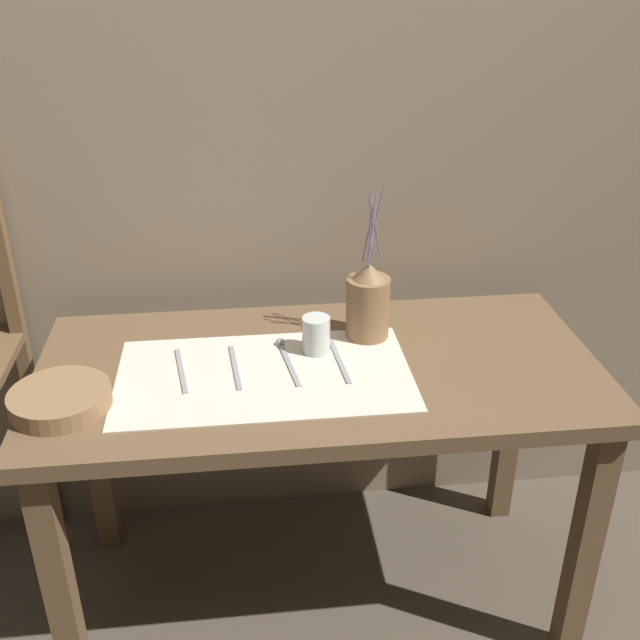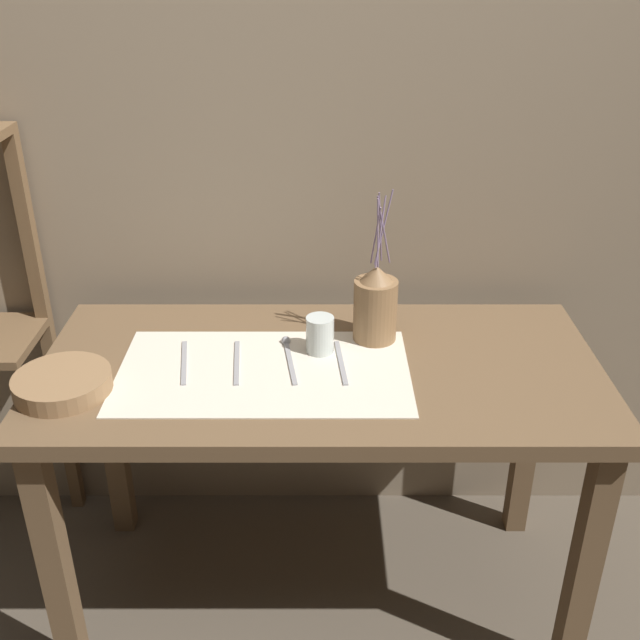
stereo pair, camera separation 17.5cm
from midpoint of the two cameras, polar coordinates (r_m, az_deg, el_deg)
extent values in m
plane|color=brown|center=(2.29, 2.25, -19.96)|extent=(12.00, 12.00, 0.00)
cube|color=gray|center=(2.05, 2.41, 13.71)|extent=(7.00, 0.06, 2.40)
cube|color=brown|center=(1.82, 2.67, -3.99)|extent=(1.36, 0.66, 0.04)
cube|color=brown|center=(1.92, -17.02, -17.81)|extent=(0.06, 0.06, 0.72)
cube|color=brown|center=(1.97, 21.95, -17.28)|extent=(0.06, 0.06, 0.72)
cube|color=brown|center=(2.31, -13.52, -8.46)|extent=(0.06, 0.06, 0.72)
cube|color=brown|center=(2.36, 17.53, -8.27)|extent=(0.06, 0.06, 0.72)
cube|color=brown|center=(2.31, -18.09, -1.36)|extent=(0.04, 0.04, 1.25)
cube|color=beige|center=(1.78, -1.58, -4.00)|extent=(0.69, 0.39, 0.00)
cylinder|color=olive|center=(1.89, 6.79, 0.65)|extent=(0.11, 0.11, 0.16)
cone|color=olive|center=(1.85, 6.96, 3.47)|extent=(0.08, 0.08, 0.04)
cylinder|color=slate|center=(1.82, 7.56, 6.76)|extent=(0.04, 0.02, 0.18)
cylinder|color=slate|center=(1.80, 7.14, 6.49)|extent=(0.01, 0.01, 0.17)
cylinder|color=slate|center=(1.83, 7.29, 6.96)|extent=(0.02, 0.03, 0.18)
cylinder|color=slate|center=(1.80, 6.96, 6.32)|extent=(0.02, 0.04, 0.16)
cylinder|color=slate|center=(1.82, 7.55, 6.93)|extent=(0.04, 0.02, 0.19)
cylinder|color=slate|center=(1.81, 7.33, 6.61)|extent=(0.02, 0.04, 0.17)
cylinder|color=#8E6B47|center=(1.76, -16.46, -4.75)|extent=(0.22, 0.22, 0.04)
cylinder|color=silver|center=(1.84, 2.49, -1.18)|extent=(0.07, 0.07, 0.09)
cube|color=#939399|center=(1.83, -7.69, -3.22)|extent=(0.04, 0.21, 0.00)
cube|color=#939399|center=(1.80, -3.71, -3.40)|extent=(0.03, 0.21, 0.00)
cube|color=#939399|center=(1.81, 0.41, -3.31)|extent=(0.04, 0.21, 0.00)
sphere|color=#939399|center=(1.89, -0.07, -1.67)|extent=(0.02, 0.02, 0.02)
cube|color=#939399|center=(1.81, 4.30, -3.32)|extent=(0.03, 0.21, 0.00)
camera|label=1|loc=(0.09, -87.14, 1.47)|focal=42.00mm
camera|label=2|loc=(0.09, 92.86, -1.47)|focal=42.00mm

